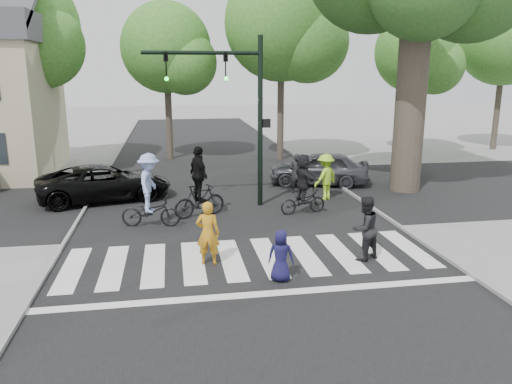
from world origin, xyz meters
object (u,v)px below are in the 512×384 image
Objects in this scene: pedestrian_woman at (208,233)px; cyclist_right at (303,187)px; car_grey at (319,168)px; traffic_signal at (236,98)px; pedestrian_adult at (365,228)px; cyclist_mid at (199,188)px; pedestrian_child at (281,256)px; cyclist_left at (150,195)px; car_suv at (105,183)px.

cyclist_right is (3.58, 4.10, 0.10)m from pedestrian_woman.
cyclist_right is at bearing -6.18° from car_grey.
cyclist_right reaches higher than pedestrian_woman.
pedestrian_woman is at bearing -105.19° from traffic_signal.
pedestrian_adult is 6.14m from cyclist_mid.
cyclist_mid is at bearing -78.06° from pedestrian_woman.
pedestrian_child is at bearing -74.64° from cyclist_mid.
cyclist_left is (-3.01, -1.93, -2.88)m from traffic_signal.
cyclist_right is (2.11, -1.31, -2.97)m from traffic_signal.
cyclist_mid is 4.44m from car_suv.
cyclist_right is (3.54, -0.21, -0.06)m from cyclist_mid.
car_grey reaches higher than car_suv.
traffic_signal is at bearing -92.69° from pedestrian_woman.
traffic_signal is at bearing -90.47° from pedestrian_adult.
pedestrian_woman reaches higher than pedestrian_child.
traffic_signal reaches higher than pedestrian_adult.
cyclist_left is at bearing -58.96° from pedestrian_adult.
cyclist_left is (-1.54, 3.48, 0.19)m from pedestrian_woman.
cyclist_left reaches higher than pedestrian_woman.
pedestrian_woman reaches higher than car_grey.
traffic_signal is 2.49× the size of cyclist_mid.
pedestrian_child is at bearing -88.94° from traffic_signal.
car_grey is at bearing -123.45° from pedestrian_adult.
car_grey is at bearing 66.48° from cyclist_right.
pedestrian_child is 5.79m from cyclist_right.
car_suv is 1.16× the size of car_grey.
pedestrian_child is 10.38m from car_grey.
pedestrian_adult is at bearing -149.59° from car_suv.
traffic_signal is 4.79× the size of pedestrian_child.
traffic_signal is 3.87m from cyclist_right.
cyclist_left reaches higher than car_grey.
traffic_signal reaches higher than cyclist_right.
cyclist_mid is at bearing -143.86° from car_suv.
cyclist_right is at bearing -3.40° from cyclist_mid.
pedestrian_child is 0.73× the size of pedestrian_adult.
pedestrian_woman is 0.80× the size of cyclist_right.
car_suv is (-7.40, 7.50, -0.17)m from pedestrian_adult.
traffic_signal is 2.88× the size of cyclist_right.
car_grey is (5.37, 4.01, -0.27)m from cyclist_mid.
cyclist_right reaches higher than pedestrian_adult.
cyclist_mid is (-1.43, -1.10, -2.91)m from traffic_signal.
cyclist_mid is 1.16× the size of cyclist_right.
cyclist_mid is at bearing -73.92° from pedestrian_adult.
cyclist_left is 0.55× the size of car_grey.
car_suv is at bearing 156.37° from cyclist_right.
pedestrian_adult reaches higher than pedestrian_woman.
traffic_signal is 3.42m from cyclist_mid.
car_suv reaches higher than pedestrian_child.
cyclist_right is at bearing -31.84° from traffic_signal.
traffic_signal is 4.60m from cyclist_left.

